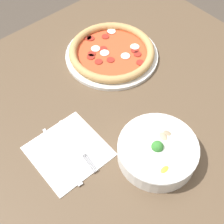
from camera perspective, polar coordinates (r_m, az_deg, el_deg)
The scene contains 7 objects.
ground_plane at distance 1.63m, azimuth 2.03°, elevation -14.80°, with size 8.00×8.00×0.00m, color #4C4238.
dining_table at distance 1.05m, azimuth 3.05°, elevation -1.37°, with size 1.04×1.02×0.77m.
pizza at distance 1.08m, azimuth -0.05°, elevation 10.84°, with size 0.32×0.32×0.04m.
bowl at distance 0.83m, azimuth 8.35°, elevation -6.94°, with size 0.21×0.21×0.07m.
napkin at distance 0.86m, azimuth -7.96°, elevation -7.11°, with size 0.19×0.19×0.00m.
fork at distance 0.87m, azimuth -6.55°, elevation -5.83°, with size 0.03×0.20×0.00m.
knife at distance 0.86m, azimuth -9.56°, elevation -7.45°, with size 0.04×0.20×0.01m.
Camera 1 is at (0.44, 0.42, 1.52)m, focal length 50.00 mm.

